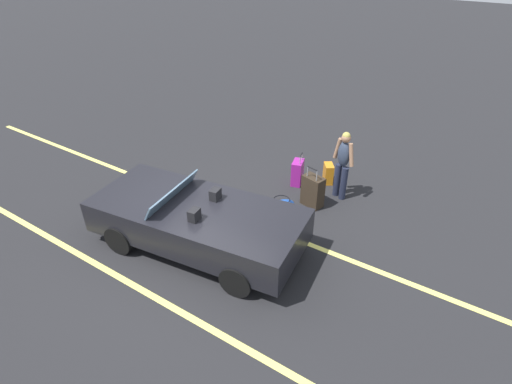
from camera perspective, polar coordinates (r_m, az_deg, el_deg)
The scene contains 9 objects.
ground_plane at distance 8.24m, azimuth -7.91°, elevation -7.39°, with size 80.00×80.00×0.00m, color black.
lot_line_near at distance 8.97m, azimuth -3.03°, elevation -3.28°, with size 18.00×0.12×0.01m, color #EAE066.
lot_line_mid at distance 7.50m, azimuth -15.39°, elevation -13.43°, with size 18.00×0.12×0.01m, color #EAE066.
convertible_car at distance 7.98m, azimuth -9.49°, elevation -3.71°, with size 4.33×2.27×1.24m.
suitcase_large_black at distance 9.18m, azimuth 8.02°, elevation 0.12°, with size 0.53×0.40×1.00m.
suitcase_medium_bright at distance 9.97m, azimuth 5.86°, elevation 2.75°, with size 0.34×0.45×0.83m.
suitcase_small_carryon at distance 10.16m, azimuth 10.15°, elevation 2.58°, with size 0.36×0.39×0.50m.
duffel_bag at distance 8.98m, azimuth 3.59°, elevation -2.01°, with size 0.60×0.70×0.34m.
traveler_person at distance 9.31m, azimuth 12.17°, elevation 4.19°, with size 0.59×0.32×1.65m.
Camera 1 is at (-4.32, 4.63, 5.27)m, focal length 28.36 mm.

